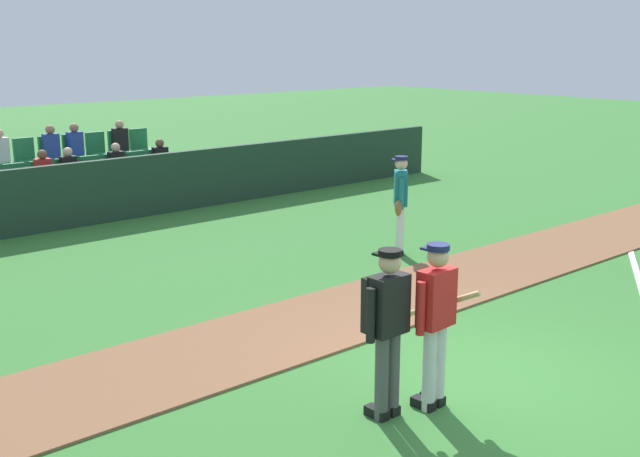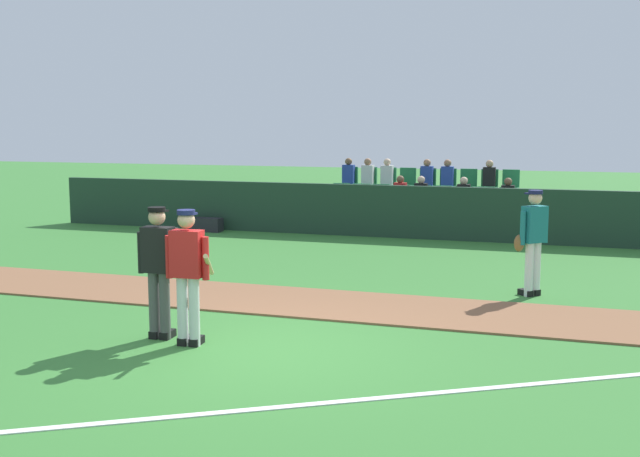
# 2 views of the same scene
# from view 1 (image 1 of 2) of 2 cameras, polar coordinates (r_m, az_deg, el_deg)

# --- Properties ---
(ground_plane) EXTENTS (80.00, 80.00, 0.00)m
(ground_plane) POSITION_cam_1_polar(r_m,az_deg,el_deg) (9.18, 11.66, -10.66)
(ground_plane) COLOR #387A33
(infield_dirt_path) EXTENTS (28.00, 1.93, 0.03)m
(infield_dirt_path) POSITION_cam_1_polar(r_m,az_deg,el_deg) (10.79, 0.74, -6.51)
(infield_dirt_path) COLOR brown
(infield_dirt_path) RESTS_ON ground
(dugout_fence) EXTENTS (20.00, 0.16, 1.31)m
(dugout_fence) POSITION_cam_1_polar(r_m,az_deg,el_deg) (16.71, -16.39, 2.49)
(dugout_fence) COLOR #1E3828
(dugout_fence) RESTS_ON ground
(stadium_bleachers) EXTENTS (5.55, 2.10, 1.90)m
(stadium_bleachers) POSITION_cam_1_polar(r_m,az_deg,el_deg) (18.04, -18.30, 2.73)
(stadium_bleachers) COLOR slate
(stadium_bleachers) RESTS_ON ground
(batter_red_jersey) EXTENTS (0.71, 0.77, 1.76)m
(batter_red_jersey) POSITION_cam_1_polar(r_m,az_deg,el_deg) (8.07, 8.41, -6.56)
(batter_red_jersey) COLOR silver
(batter_red_jersey) RESTS_ON ground
(umpire_home_plate) EXTENTS (0.59, 0.31, 1.76)m
(umpire_home_plate) POSITION_cam_1_polar(r_m,az_deg,el_deg) (7.81, 4.88, -6.90)
(umpire_home_plate) COLOR #4C4C4C
(umpire_home_plate) RESTS_ON ground
(runner_teal_jersey) EXTENTS (0.55, 0.51, 1.76)m
(runner_teal_jersey) POSITION_cam_1_polar(r_m,az_deg,el_deg) (13.76, 5.85, 1.96)
(runner_teal_jersey) COLOR white
(runner_teal_jersey) RESTS_ON ground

